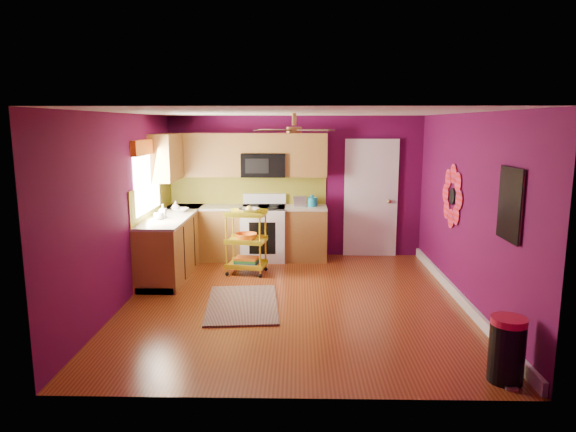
{
  "coord_description": "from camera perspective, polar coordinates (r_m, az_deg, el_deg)",
  "views": [
    {
      "loc": [
        0.06,
        -6.62,
        2.36
      ],
      "look_at": [
        -0.08,
        0.4,
        1.1
      ],
      "focal_mm": 32.0,
      "sensor_mm": 36.0,
      "label": 1
    }
  ],
  "objects": [
    {
      "name": "ground",
      "position": [
        7.03,
        0.63,
        -9.41
      ],
      "size": [
        5.0,
        5.0,
        0.0
      ],
      "primitive_type": "plane",
      "color": "#65280F",
      "rests_on": "ground"
    },
    {
      "name": "shag_rug",
      "position": [
        6.9,
        -5.1,
        -9.73
      ],
      "size": [
        1.04,
        1.56,
        0.02
      ],
      "primitive_type": "cube",
      "rotation": [
        0.0,
        0.0,
        0.09
      ],
      "color": "black",
      "rests_on": "ground"
    },
    {
      "name": "lower_cabinets",
      "position": [
        8.77,
        -8.08,
        -2.58
      ],
      "size": [
        2.81,
        2.31,
        0.94
      ],
      "color": "brown",
      "rests_on": "ground"
    },
    {
      "name": "trash_can",
      "position": [
        5.28,
        23.15,
        -13.5
      ],
      "size": [
        0.33,
        0.36,
        0.62
      ],
      "color": "black",
      "rests_on": "ground"
    },
    {
      "name": "right_wall_art",
      "position": [
        6.71,
        20.04,
        1.74
      ],
      "size": [
        0.04,
        2.74,
        1.04
      ],
      "color": "black",
      "rests_on": "ground"
    },
    {
      "name": "panel_door",
      "position": [
        9.27,
        9.18,
        1.81
      ],
      "size": [
        0.95,
        0.11,
        2.15
      ],
      "color": "white",
      "rests_on": "ground"
    },
    {
      "name": "left_window",
      "position": [
        8.02,
        -15.38,
        5.4
      ],
      "size": [
        0.08,
        1.35,
        1.08
      ],
      "color": "white",
      "rests_on": "ground"
    },
    {
      "name": "room_envelope",
      "position": [
        6.66,
        0.89,
        3.94
      ],
      "size": [
        4.54,
        5.04,
        2.52
      ],
      "color": "#57093D",
      "rests_on": "ground"
    },
    {
      "name": "electric_range",
      "position": [
        9.01,
        -2.73,
        -1.82
      ],
      "size": [
        0.76,
        0.66,
        1.13
      ],
      "color": "white",
      "rests_on": "ground"
    },
    {
      "name": "upper_cabinetry",
      "position": [
        8.9,
        -7.27,
        6.53
      ],
      "size": [
        2.8,
        2.3,
        1.26
      ],
      "color": "brown",
      "rests_on": "ground"
    },
    {
      "name": "counter_dish",
      "position": [
        8.56,
        -11.83,
        0.65
      ],
      "size": [
        0.25,
        0.25,
        0.06
      ],
      "primitive_type": "imported",
      "color": "white",
      "rests_on": "lower_cabinets"
    },
    {
      "name": "counter_cup",
      "position": [
        7.95,
        -14.19,
        0.0
      ],
      "size": [
        0.14,
        0.14,
        0.11
      ],
      "primitive_type": "imported",
      "color": "white",
      "rests_on": "lower_cabinets"
    },
    {
      "name": "soap_bottle_a",
      "position": [
        8.05,
        -13.74,
        0.53
      ],
      "size": [
        0.1,
        0.1,
        0.21
      ],
      "primitive_type": "imported",
      "color": "#EA3F72",
      "rests_on": "lower_cabinets"
    },
    {
      "name": "rolling_cart",
      "position": [
        8.14,
        -4.61,
        -2.56
      ],
      "size": [
        0.67,
        0.54,
        1.1
      ],
      "color": "yellow",
      "rests_on": "ground"
    },
    {
      "name": "teal_kettle",
      "position": [
        8.94,
        2.69,
        1.61
      ],
      "size": [
        0.18,
        0.18,
        0.21
      ],
      "color": "teal",
      "rests_on": "lower_cabinets"
    },
    {
      "name": "soap_bottle_b",
      "position": [
        8.66,
        -12.39,
        1.09
      ],
      "size": [
        0.13,
        0.13,
        0.17
      ],
      "primitive_type": "imported",
      "color": "white",
      "rests_on": "lower_cabinets"
    },
    {
      "name": "ceiling_fan",
      "position": [
        6.82,
        0.69,
        9.63
      ],
      "size": [
        1.01,
        1.01,
        0.26
      ],
      "color": "#BF8C3F",
      "rests_on": "ground"
    },
    {
      "name": "toaster",
      "position": [
        8.95,
        1.32,
        1.67
      ],
      "size": [
        0.22,
        0.15,
        0.18
      ],
      "primitive_type": "cube",
      "color": "beige",
      "rests_on": "lower_cabinets"
    }
  ]
}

